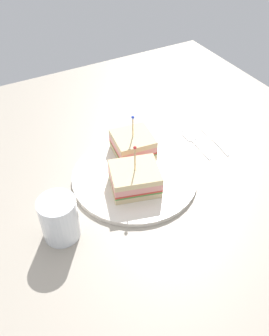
% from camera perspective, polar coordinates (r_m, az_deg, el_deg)
% --- Properties ---
extents(ground_plane, '(1.11, 1.11, 0.02)m').
position_cam_1_polar(ground_plane, '(0.80, -0.00, -2.11)').
color(ground_plane, '#9E9384').
extents(plate, '(0.28, 0.28, 0.01)m').
position_cam_1_polar(plate, '(0.79, -0.00, -1.34)').
color(plate, silver).
rests_on(plate, ground_plane).
extents(sandwich_half_front, '(0.11, 0.12, 0.11)m').
position_cam_1_polar(sandwich_half_front, '(0.74, 0.06, -1.68)').
color(sandwich_half_front, beige).
rests_on(sandwich_half_front, plate).
extents(sandwich_half_back, '(0.10, 0.10, 0.10)m').
position_cam_1_polar(sandwich_half_back, '(0.83, -0.26, 3.80)').
color(sandwich_half_back, beige).
rests_on(sandwich_half_back, plate).
extents(drink_glass, '(0.07, 0.07, 0.09)m').
position_cam_1_polar(drink_glass, '(0.68, -11.89, -8.13)').
color(drink_glass, beige).
rests_on(drink_glass, ground_plane).
extents(fork, '(0.13, 0.02, 0.00)m').
position_cam_1_polar(fork, '(0.91, 9.25, 4.44)').
color(fork, silver).
rests_on(fork, ground_plane).
extents(knife, '(0.14, 0.03, 0.00)m').
position_cam_1_polar(knife, '(0.93, 12.16, 4.93)').
color(knife, silver).
rests_on(knife, ground_plane).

